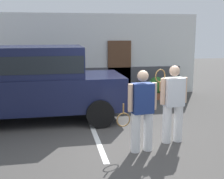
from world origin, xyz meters
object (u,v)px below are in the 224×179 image
potted_plant_by_porch (157,87)px  potted_plant_secondary (177,87)px  tennis_player_man (142,110)px  tennis_player_woman (173,103)px  parked_suv (34,80)px

potted_plant_by_porch → potted_plant_secondary: bearing=-15.4°
tennis_player_man → potted_plant_by_porch: tennis_player_man is taller
potted_plant_by_porch → tennis_player_man: bearing=-112.3°
tennis_player_woman → potted_plant_secondary: 4.52m
parked_suv → potted_plant_by_porch: size_ratio=5.66×
tennis_player_woman → parked_suv: bearing=-43.6°
potted_plant_secondary → tennis_player_man: bearing=-120.3°
tennis_player_man → potted_plant_secondary: size_ratio=1.99×
tennis_player_woman → potted_plant_secondary: size_ratio=2.03×
tennis_player_woman → potted_plant_secondary: bearing=-121.1°
parked_suv → tennis_player_man: size_ratio=2.74×
tennis_player_man → potted_plant_by_porch: (1.93, 4.70, -0.42)m
tennis_player_woman → potted_plant_secondary: tennis_player_woman is taller
potted_plant_by_porch → parked_suv: bearing=-154.1°
tennis_player_woman → potted_plant_by_porch: (1.10, 4.31, -0.45)m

